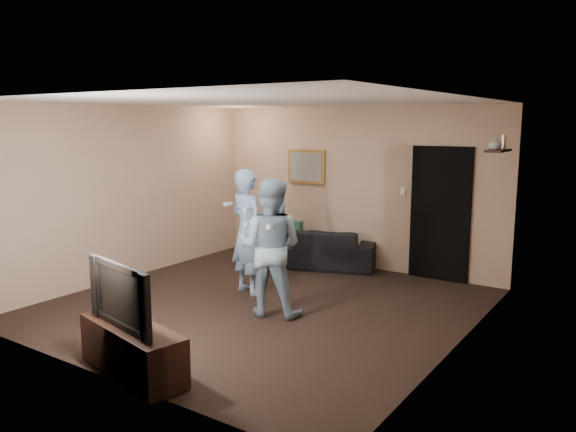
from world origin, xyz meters
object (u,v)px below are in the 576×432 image
Objects in this scene: tv_console at (132,349)px; wii_player_left at (248,232)px; wii_player_right at (270,247)px; sofa at (310,247)px; television at (130,294)px.

wii_player_left is (-0.71, 2.66, 0.61)m from tv_console.
sofa is at bearing 110.42° from wii_player_right.
sofa is 1.83m from wii_player_left.
sofa is at bearing 112.43° from television.
wii_player_left reaches higher than television.
sofa is 4.49m from television.
wii_player_left is at bearing 144.73° from wii_player_right.
wii_player_right is at bearing 100.41° from television.
wii_player_left is 0.95m from wii_player_right.
wii_player_left reaches higher than sofa.
sofa is 4.47m from tv_console.
tv_console is (0.78, -4.40, -0.07)m from sofa.
wii_player_left is at bearing 117.22° from tv_console.
sofa is at bearing 112.43° from tv_console.
wii_player_left reaches higher than wii_player_right.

